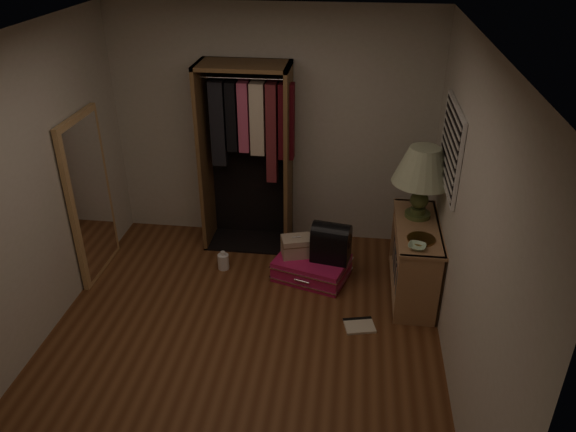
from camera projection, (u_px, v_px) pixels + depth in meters
The scene contains 13 objects.
ground at pixel (241, 344), 4.95m from camera, with size 4.00×4.00×0.00m, color #5A3119.
room_walls at pixel (244, 190), 4.26m from camera, with size 3.52×4.02×2.60m.
console_bookshelf at pixel (414, 256), 5.50m from camera, with size 0.42×1.12×0.75m.
open_wardrobe at pixel (250, 142), 5.93m from camera, with size 0.99×0.50×2.05m.
floor_mirror at pixel (90, 197), 5.60m from camera, with size 0.06×0.80×1.70m.
pink_suitcase at pixel (312, 268), 5.81m from camera, with size 0.86×0.72×0.22m.
train_case at pixel (296, 246), 5.78m from camera, with size 0.35×0.29×0.22m.
black_bag at pixel (331, 241), 5.66m from camera, with size 0.42×0.31×0.41m.
table_lamp at pixel (423, 167), 5.21m from camera, with size 0.57×0.57×0.72m.
brass_tray at pixel (421, 239), 5.07m from camera, with size 0.29×0.29×0.01m.
ceramic_bowl at pixel (417, 247), 4.93m from camera, with size 0.16×0.16×0.04m, color #B1D4B1.
white_jug at pixel (223, 261), 5.97m from camera, with size 0.12×0.12×0.21m.
floor_book at pixel (359, 325), 5.17m from camera, with size 0.31×0.27×0.03m.
Camera 1 is at (0.89, -3.73, 3.36)m, focal length 35.00 mm.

